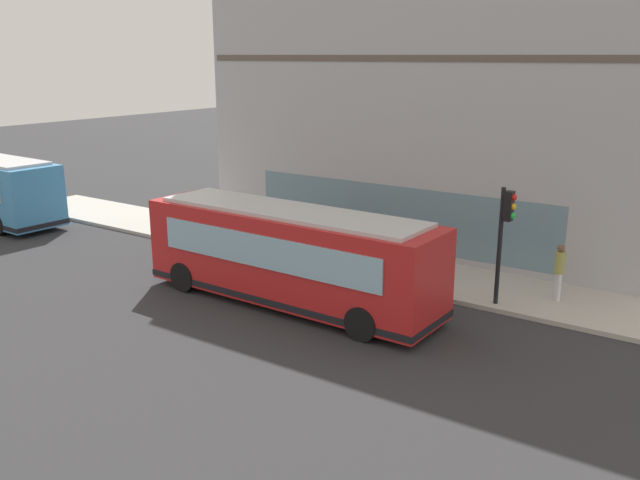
# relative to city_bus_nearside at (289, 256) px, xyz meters

# --- Properties ---
(ground) EXTENTS (120.00, 120.00, 0.00)m
(ground) POSITION_rel_city_bus_nearside_xyz_m (0.28, -0.25, -1.55)
(ground) COLOR #2D2D30
(sidewalk_curb) EXTENTS (3.58, 40.00, 0.15)m
(sidewalk_curb) POSITION_rel_city_bus_nearside_xyz_m (4.67, -0.25, -1.48)
(sidewalk_curb) COLOR #B2ADA3
(sidewalk_curb) RESTS_ON ground
(building_corner) EXTENTS (6.05, 18.37, 13.67)m
(building_corner) POSITION_rel_city_bus_nearside_xyz_m (9.46, -0.25, 5.27)
(building_corner) COLOR #A8A8AD
(building_corner) RESTS_ON ground
(city_bus_nearside) EXTENTS (2.73, 10.08, 3.07)m
(city_bus_nearside) POSITION_rel_city_bus_nearside_xyz_m (0.00, 0.00, 0.00)
(city_bus_nearside) COLOR red
(city_bus_nearside) RESTS_ON ground
(traffic_light_near_corner) EXTENTS (0.32, 0.49, 3.68)m
(traffic_light_near_corner) POSITION_rel_city_bus_nearside_xyz_m (3.32, -5.66, 1.16)
(traffic_light_near_corner) COLOR black
(traffic_light_near_corner) RESTS_ON sidewalk_curb
(fire_hydrant) EXTENTS (0.35, 0.35, 0.74)m
(fire_hydrant) POSITION_rel_city_bus_nearside_xyz_m (4.30, -2.61, -1.04)
(fire_hydrant) COLOR red
(fire_hydrant) RESTS_ON sidewalk_curb
(pedestrian_by_light_pole) EXTENTS (0.32, 0.32, 1.56)m
(pedestrian_by_light_pole) POSITION_rel_city_bus_nearside_xyz_m (4.14, 5.18, -0.51)
(pedestrian_by_light_pole) COLOR gold
(pedestrian_by_light_pole) RESTS_ON sidewalk_curb
(pedestrian_near_hydrant) EXTENTS (0.32, 0.32, 1.81)m
(pedestrian_near_hydrant) POSITION_rel_city_bus_nearside_xyz_m (4.74, -7.00, -0.35)
(pedestrian_near_hydrant) COLOR silver
(pedestrian_near_hydrant) RESTS_ON sidewalk_curb
(newspaper_vending_box) EXTENTS (0.44, 0.43, 0.90)m
(newspaper_vending_box) POSITION_rel_city_bus_nearside_xyz_m (5.27, 2.05, -0.95)
(newspaper_vending_box) COLOR #263F99
(newspaper_vending_box) RESTS_ON sidewalk_curb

